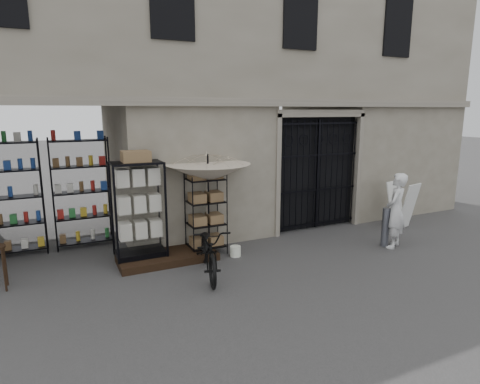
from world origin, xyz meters
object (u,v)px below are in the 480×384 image
display_cabinet (139,214)px  steel_bollard (385,227)px  market_umbrella (208,168)px  bicycle (209,274)px  easel_sign (402,205)px  shopkeeper (393,247)px  white_bucket (235,251)px  wire_rack (206,215)px

display_cabinet → steel_bollard: bearing=-3.5°
market_umbrella → bicycle: bearing=-111.2°
steel_bollard → market_umbrella: bearing=159.6°
easel_sign → market_umbrella: bearing=161.1°
market_umbrella → shopkeeper: 4.60m
market_umbrella → white_bucket: bearing=-53.0°
bicycle → easel_sign: size_ratio=1.55×
wire_rack → bicycle: wire_rack is taller
white_bucket → shopkeeper: size_ratio=0.13×
bicycle → steel_bollard: bicycle is taller
display_cabinet → easel_sign: 6.77m
bicycle → shopkeeper: 4.39m
wire_rack → white_bucket: 1.01m
display_cabinet → bicycle: size_ratio=1.12×
shopkeeper → steel_bollard: bearing=-75.5°
market_umbrella → steel_bollard: size_ratio=2.88×
steel_bollard → shopkeeper: 0.49m
wire_rack → easel_sign: 5.34m
display_cabinet → easel_sign: (6.75, -0.49, -0.39)m
wire_rack → market_umbrella: (0.08, 0.04, 1.01)m
display_cabinet → wire_rack: size_ratio=1.20×
wire_rack → easel_sign: size_ratio=1.44×
white_bucket → easel_sign: (4.84, 0.02, 0.51)m
white_bucket → bicycle: bicycle is taller
steel_bollard → shopkeeper: bearing=-44.4°
white_bucket → easel_sign: bearing=0.3°
market_umbrella → easel_sign: 5.41m
wire_rack → white_bucket: bearing=-21.1°
shopkeeper → bicycle: bearing=-35.6°
market_umbrella → easel_sign: market_umbrella is taller
market_umbrella → easel_sign: bearing=-5.5°
market_umbrella → steel_bollard: (3.77, -1.41, -1.42)m
display_cabinet → white_bucket: (1.90, -0.51, -0.91)m
wire_rack → shopkeeper: wire_rack is taller
wire_rack → white_bucket: size_ratio=7.55×
bicycle → steel_bollard: 4.27m
display_cabinet → bicycle: display_cabinet is taller
bicycle → steel_bollard: bearing=10.7°
steel_bollard → easel_sign: size_ratio=0.75×
wire_rack → steel_bollard: 4.11m
wire_rack → bicycle: size_ratio=0.93×
bicycle → market_umbrella: bearing=82.4°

